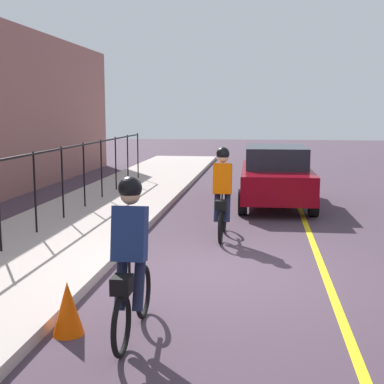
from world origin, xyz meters
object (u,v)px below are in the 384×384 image
(traffic_cone_near, at_px, (68,308))
(cyclist_lead, at_px, (222,193))
(cyclist_follow, at_px, (131,259))
(parked_sedan_rear, at_px, (276,175))

(traffic_cone_near, bearing_deg, cyclist_lead, -15.99)
(cyclist_follow, bearing_deg, cyclist_lead, -7.87)
(cyclist_lead, bearing_deg, cyclist_follow, 172.13)
(cyclist_lead, height_order, parked_sedan_rear, cyclist_lead)
(cyclist_lead, distance_m, parked_sedan_rear, 4.24)
(parked_sedan_rear, distance_m, traffic_cone_near, 9.30)
(parked_sedan_rear, height_order, traffic_cone_near, parked_sedan_rear)
(cyclist_follow, bearing_deg, parked_sedan_rear, -11.53)
(cyclist_lead, distance_m, traffic_cone_near, 5.08)
(cyclist_follow, distance_m, traffic_cone_near, 0.95)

